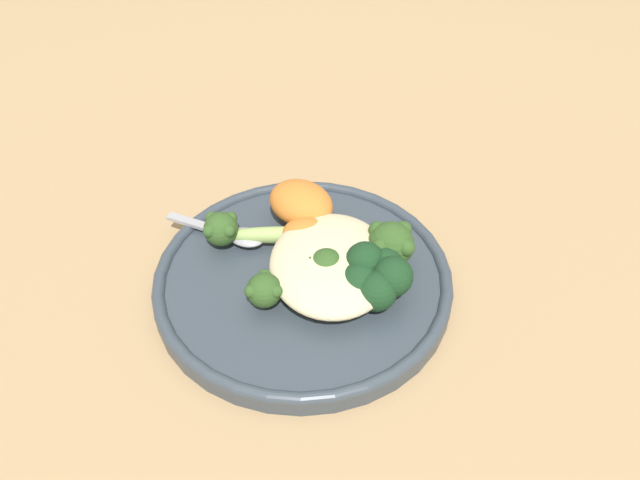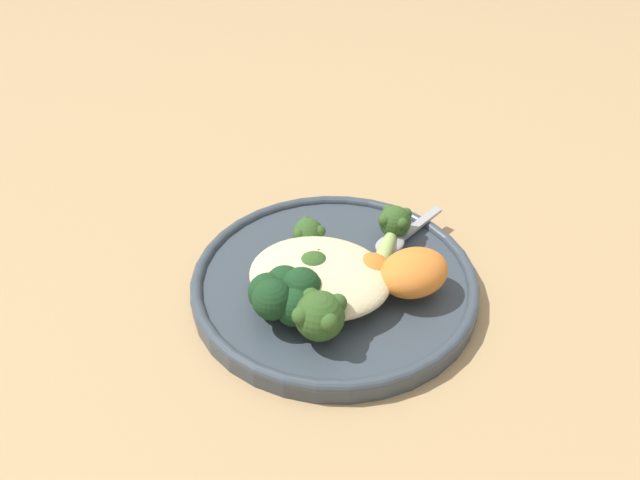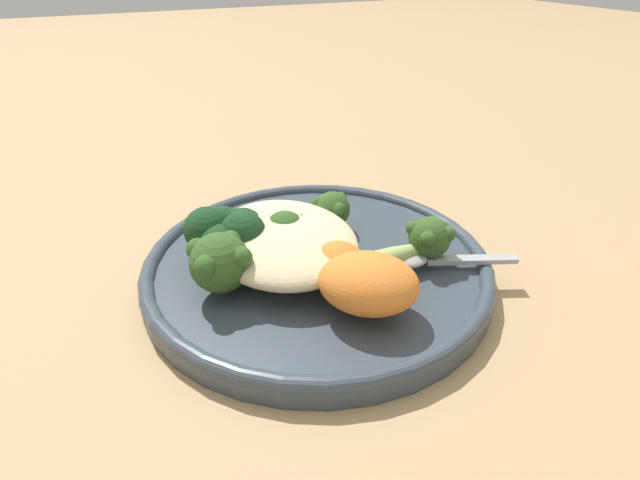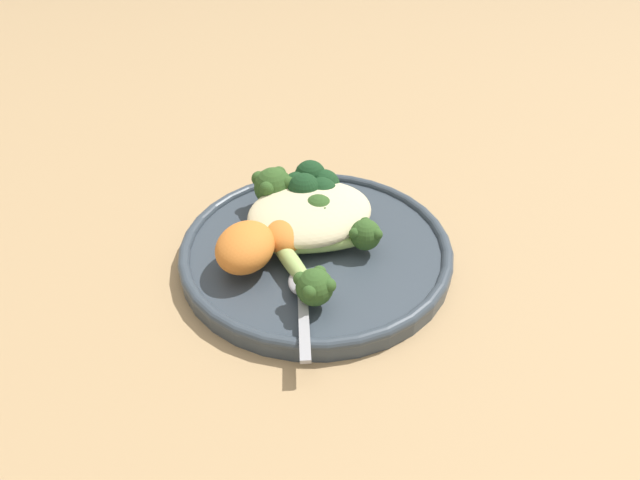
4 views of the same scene
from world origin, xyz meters
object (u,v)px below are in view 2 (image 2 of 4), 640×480
object	(u,v)px
broccoli_stalk_0	(390,236)
broccoli_stalk_1	(325,243)
quinoa_mound	(320,276)
broccoli_stalk_2	(318,270)
broccoli_stalk_3	(328,310)
plate	(334,281)
sweet_potato_chunk_1	(414,272)
kale_tuft	(283,294)
spoon	(397,239)
sweet_potato_chunk_0	(368,272)

from	to	relation	value
broccoli_stalk_0	broccoli_stalk_1	world-z (taller)	broccoli_stalk_0
quinoa_mound	broccoli_stalk_2	world-z (taller)	broccoli_stalk_2
broccoli_stalk_1	broccoli_stalk_2	world-z (taller)	broccoli_stalk_2
broccoli_stalk_0	broccoli_stalk_3	size ratio (longest dim) A/B	1.02
plate	sweet_potato_chunk_1	size ratio (longest dim) A/B	4.08
broccoli_stalk_1	kale_tuft	world-z (taller)	kale_tuft
broccoli_stalk_2	spoon	size ratio (longest dim) A/B	0.82
broccoli_stalk_3	spoon	xyz separation A→B (m)	(-0.03, -0.14, -0.02)
sweet_potato_chunk_0	sweet_potato_chunk_1	size ratio (longest dim) A/B	0.73
sweet_potato_chunk_1	spoon	size ratio (longest dim) A/B	0.65
broccoli_stalk_2	sweet_potato_chunk_1	size ratio (longest dim) A/B	1.26
plate	quinoa_mound	distance (m)	0.04
broccoli_stalk_0	sweet_potato_chunk_1	world-z (taller)	sweet_potato_chunk_1
spoon	broccoli_stalk_2	bearing A→B (deg)	169.72
broccoli_stalk_3	spoon	size ratio (longest dim) A/B	1.17
sweet_potato_chunk_1	spoon	xyz separation A→B (m)	(0.03, -0.06, -0.02)
broccoli_stalk_0	broccoli_stalk_2	distance (m)	0.09
plate	broccoli_stalk_2	world-z (taller)	broccoli_stalk_2
plate	broccoli_stalk_0	distance (m)	0.07
sweet_potato_chunk_0	kale_tuft	distance (m)	0.09
broccoli_stalk_2	sweet_potato_chunk_0	distance (m)	0.05
quinoa_mound	sweet_potato_chunk_1	world-z (taller)	sweet_potato_chunk_1
kale_tuft	broccoli_stalk_1	bearing A→B (deg)	-95.73
quinoa_mound	sweet_potato_chunk_0	world-z (taller)	quinoa_mound
plate	sweet_potato_chunk_0	size ratio (longest dim) A/B	5.56
broccoli_stalk_3	sweet_potato_chunk_0	size ratio (longest dim) A/B	2.44
sweet_potato_chunk_0	sweet_potato_chunk_1	xyz separation A→B (m)	(-0.04, -0.01, 0.01)
kale_tuft	spoon	xyz separation A→B (m)	(-0.07, -0.13, -0.02)
broccoli_stalk_2	kale_tuft	bearing A→B (deg)	44.90
quinoa_mound	broccoli_stalk_2	xyz separation A→B (m)	(0.00, -0.01, -0.00)
broccoli_stalk_2	sweet_potato_chunk_1	xyz separation A→B (m)	(-0.09, -0.02, 0.00)
broccoli_stalk_0	kale_tuft	world-z (taller)	kale_tuft
plate	kale_tuft	distance (m)	0.08
quinoa_mound	kale_tuft	xyz separation A→B (m)	(0.02, 0.04, 0.01)
plate	broccoli_stalk_0	bearing A→B (deg)	-125.14
broccoli_stalk_0	spoon	distance (m)	0.02
plate	sweet_potato_chunk_1	bearing A→B (deg)	-178.19
plate	broccoli_stalk_2	xyz separation A→B (m)	(0.01, 0.02, 0.03)
broccoli_stalk_2	broccoli_stalk_3	bearing A→B (deg)	91.68
quinoa_mound	spoon	xyz separation A→B (m)	(-0.05, -0.09, -0.01)
broccoli_stalk_1	sweet_potato_chunk_1	bearing A→B (deg)	-175.07
broccoli_stalk_2	spoon	world-z (taller)	broccoli_stalk_2
broccoli_stalk_1	sweet_potato_chunk_0	xyz separation A→B (m)	(-0.05, 0.03, 0.00)
broccoli_stalk_0	sweet_potato_chunk_0	world-z (taller)	broccoli_stalk_0
broccoli_stalk_3	kale_tuft	bearing A→B (deg)	-79.03
plate	spoon	world-z (taller)	spoon
plate	spoon	xyz separation A→B (m)	(-0.05, -0.07, 0.01)
broccoli_stalk_2	broccoli_stalk_3	xyz separation A→B (m)	(-0.03, 0.05, 0.00)
quinoa_mound	sweet_potato_chunk_0	distance (m)	0.05
broccoli_stalk_0	sweet_potato_chunk_1	size ratio (longest dim) A/B	1.83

